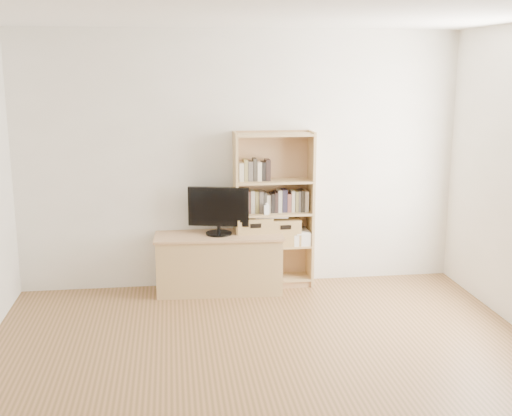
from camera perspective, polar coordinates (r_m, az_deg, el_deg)
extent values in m
cube|color=brown|center=(4.58, 2.30, -16.79)|extent=(4.50, 5.00, 0.01)
cube|color=silver|center=(6.54, -1.37, 4.24)|extent=(4.50, 0.02, 2.60)
cube|color=white|center=(4.01, 2.64, 17.65)|extent=(4.50, 5.00, 0.01)
cube|color=tan|center=(6.52, -3.29, -4.98)|extent=(1.26, 0.52, 0.57)
cube|color=tan|center=(6.53, 1.58, -0.21)|extent=(0.81, 0.29, 1.60)
cube|color=black|center=(6.37, -3.35, -0.28)|extent=(0.60, 0.18, 0.48)
cube|color=#B6B1A4|center=(6.53, 1.55, 0.65)|extent=(0.86, 0.21, 0.23)
cube|color=#B6B1A4|center=(6.44, 0.01, 3.29)|extent=(0.36, 0.15, 0.19)
cube|color=white|center=(6.42, 0.93, -0.15)|extent=(0.05, 0.04, 0.10)
cube|color=olive|center=(6.54, -0.27, -2.05)|extent=(0.38, 0.32, 0.30)
cube|color=olive|center=(6.60, 2.41, -2.07)|extent=(0.34, 0.28, 0.27)
cube|color=silver|center=(6.53, 1.35, -0.61)|extent=(0.34, 0.25, 0.03)
cube|color=beige|center=(6.65, 3.91, -2.64)|extent=(0.19, 0.27, 0.12)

